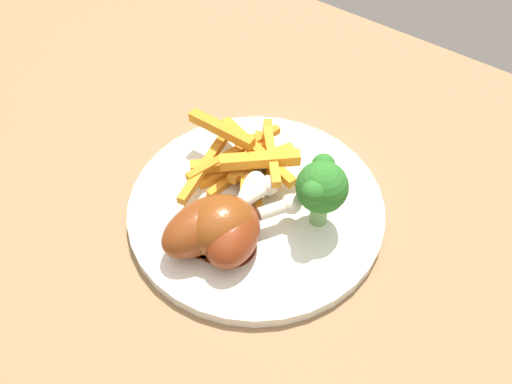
# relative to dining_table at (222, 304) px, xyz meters

# --- Properties ---
(dining_table) EXTENTS (1.04, 0.79, 0.72)m
(dining_table) POSITION_rel_dining_table_xyz_m (0.00, 0.00, 0.00)
(dining_table) COLOR #8E6B47
(dining_table) RESTS_ON ground_plane
(dinner_plate) EXTENTS (0.24, 0.24, 0.01)m
(dinner_plate) POSITION_rel_dining_table_xyz_m (-0.01, -0.05, 0.11)
(dinner_plate) COLOR white
(dinner_plate) RESTS_ON dining_table
(broccoli_floret_front) EXTENTS (0.05, 0.05, 0.07)m
(broccoli_floret_front) POSITION_rel_dining_table_xyz_m (-0.06, -0.07, 0.17)
(broccoli_floret_front) COLOR #77AD60
(broccoli_floret_front) RESTS_ON dinner_plate
(carrot_fries_pile) EXTENTS (0.12, 0.15, 0.04)m
(carrot_fries_pile) POSITION_rel_dining_table_xyz_m (0.02, -0.08, 0.14)
(carrot_fries_pile) COLOR orange
(carrot_fries_pile) RESTS_ON dinner_plate
(chicken_drumstick_near) EXTENTS (0.07, 0.12, 0.04)m
(chicken_drumstick_near) POSITION_rel_dining_table_xyz_m (-0.02, -0.00, 0.14)
(chicken_drumstick_near) COLOR #571B0B
(chicken_drumstick_near) RESTS_ON dinner_plate
(chicken_drumstick_far) EXTENTS (0.07, 0.13, 0.04)m
(chicken_drumstick_far) POSITION_rel_dining_table_xyz_m (0.01, 0.00, 0.14)
(chicken_drumstick_far) COLOR #571F0C
(chicken_drumstick_far) RESTS_ON dinner_plate
(chicken_drumstick_extra) EXTENTS (0.09, 0.11, 0.05)m
(chicken_drumstick_extra) POSITION_rel_dining_table_xyz_m (-0.01, -0.00, 0.14)
(chicken_drumstick_extra) COLOR #59230B
(chicken_drumstick_extra) RESTS_ON dinner_plate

